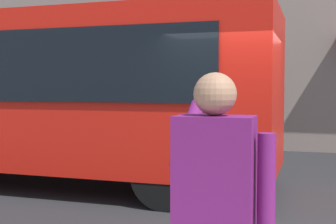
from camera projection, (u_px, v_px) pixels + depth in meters
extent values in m
plane|color=#232326|center=(258.00, 211.00, 6.47)|extent=(60.00, 60.00, 0.00)
cube|color=red|center=(31.00, 91.00, 8.43)|extent=(9.00, 2.50, 2.60)
cylinder|color=black|center=(202.00, 154.00, 8.62)|extent=(1.00, 0.28, 1.00)
cylinder|color=black|center=(166.00, 175.00, 6.53)|extent=(1.00, 0.28, 1.00)
cube|color=#6B1960|center=(215.00, 180.00, 2.32)|extent=(0.40, 0.24, 0.66)
sphere|color=#A87A5B|center=(215.00, 94.00, 2.29)|extent=(0.22, 0.22, 0.22)
cylinder|color=#6B1960|center=(266.00, 192.00, 2.24)|extent=(0.09, 0.09, 0.58)
cylinder|color=#6B1960|center=(189.00, 133.00, 2.51)|extent=(0.09, 0.48, 0.37)
cube|color=black|center=(209.00, 97.00, 2.61)|extent=(0.07, 0.01, 0.14)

